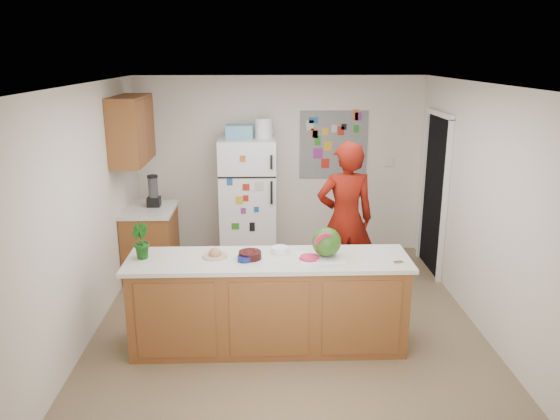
{
  "coord_description": "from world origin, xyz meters",
  "views": [
    {
      "loc": [
        -0.25,
        -5.32,
        2.78
      ],
      "look_at": [
        -0.07,
        0.2,
        1.19
      ],
      "focal_mm": 35.0,
      "sensor_mm": 36.0,
      "label": 1
    }
  ],
  "objects_px": {
    "refrigerator": "(248,200)",
    "watermelon": "(327,242)",
    "cherry_bowl": "(250,255)",
    "person": "(345,220)"
  },
  "relations": [
    {
      "from": "watermelon",
      "to": "cherry_bowl",
      "type": "height_order",
      "value": "watermelon"
    },
    {
      "from": "refrigerator",
      "to": "watermelon",
      "type": "bearing_deg",
      "value": -71.32
    },
    {
      "from": "watermelon",
      "to": "cherry_bowl",
      "type": "bearing_deg",
      "value": -178.56
    },
    {
      "from": "refrigerator",
      "to": "watermelon",
      "type": "distance_m",
      "value": 2.51
    },
    {
      "from": "person",
      "to": "watermelon",
      "type": "relative_size",
      "value": 6.66
    },
    {
      "from": "cherry_bowl",
      "to": "refrigerator",
      "type": "bearing_deg",
      "value": 91.85
    },
    {
      "from": "refrigerator",
      "to": "watermelon",
      "type": "height_order",
      "value": "refrigerator"
    },
    {
      "from": "refrigerator",
      "to": "person",
      "type": "xyz_separation_m",
      "value": [
        1.16,
        -1.18,
        0.07
      ]
    },
    {
      "from": "refrigerator",
      "to": "cherry_bowl",
      "type": "relative_size",
      "value": 7.9
    },
    {
      "from": "cherry_bowl",
      "to": "person",
      "type": "bearing_deg",
      "value": 48.1
    }
  ]
}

